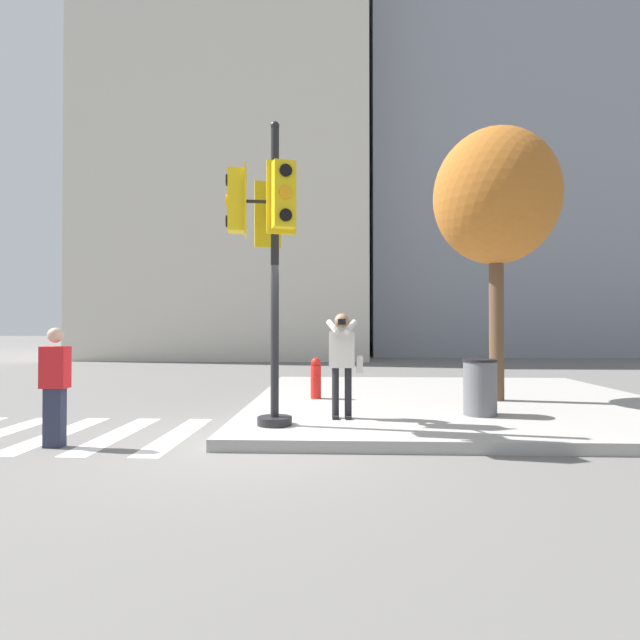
# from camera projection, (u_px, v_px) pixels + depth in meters

# --- Properties ---
(ground_plane) EXTENTS (160.00, 160.00, 0.00)m
(ground_plane) POSITION_uv_depth(u_px,v_px,m) (252.00, 444.00, 6.80)
(ground_plane) COLOR slate
(sidewalk_corner) EXTENTS (8.00, 8.00, 0.16)m
(sidewalk_corner) POSITION_uv_depth(u_px,v_px,m) (453.00, 401.00, 10.15)
(sidewalk_corner) COLOR #9E9B96
(sidewalk_corner) RESTS_ON ground_plane
(traffic_signal_pole) EXTENTS (1.08, 1.39, 4.46)m
(traffic_signal_pole) POSITION_uv_depth(u_px,v_px,m) (266.00, 237.00, 7.29)
(traffic_signal_pole) COLOR black
(traffic_signal_pole) RESTS_ON sidewalk_corner
(person_photographer) EXTENTS (0.58, 0.54, 1.64)m
(person_photographer) POSITION_uv_depth(u_px,v_px,m) (343.00, 355.00, 7.83)
(person_photographer) COLOR black
(person_photographer) RESTS_ON sidewalk_corner
(pedestrian_distant) EXTENTS (0.34, 0.20, 1.59)m
(pedestrian_distant) POSITION_uv_depth(u_px,v_px,m) (55.00, 384.00, 6.63)
(pedestrian_distant) COLOR #282D42
(pedestrian_distant) RESTS_ON ground_plane
(street_tree) EXTENTS (2.41, 2.41, 5.32)m
(street_tree) POSITION_uv_depth(u_px,v_px,m) (496.00, 198.00, 9.76)
(street_tree) COLOR brown
(street_tree) RESTS_ON sidewalk_corner
(fire_hydrant) EXTENTS (0.21, 0.27, 0.82)m
(fire_hydrant) POSITION_uv_depth(u_px,v_px,m) (316.00, 378.00, 9.98)
(fire_hydrant) COLOR red
(fire_hydrant) RESTS_ON sidewalk_corner
(trash_bin) EXTENTS (0.55, 0.55, 0.91)m
(trash_bin) POSITION_uv_depth(u_px,v_px,m) (480.00, 387.00, 8.09)
(trash_bin) COLOR #5B5B60
(trash_bin) RESTS_ON sidewalk_corner
(building_left) EXTENTS (14.44, 13.30, 20.90)m
(building_left) POSITION_uv_depth(u_px,v_px,m) (242.00, 177.00, 29.45)
(building_left) COLOR beige
(building_left) RESTS_ON ground_plane
(building_right) EXTENTS (17.01, 11.31, 20.00)m
(building_right) POSITION_uv_depth(u_px,v_px,m) (502.00, 192.00, 31.11)
(building_right) COLOR gray
(building_right) RESTS_ON ground_plane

